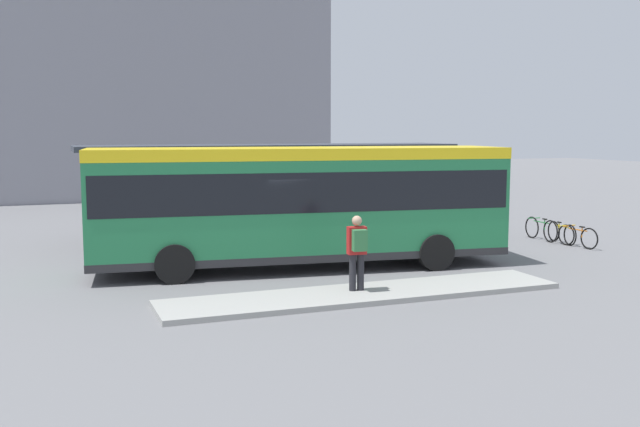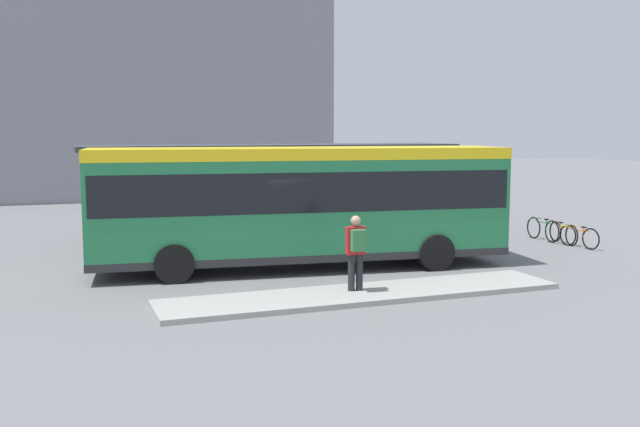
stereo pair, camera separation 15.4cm
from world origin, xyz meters
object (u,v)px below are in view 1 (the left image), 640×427
object	(u,v)px
bicycle_yellow	(562,233)
bicycle_green	(541,229)
city_bus	(301,198)
potted_planter_near_shelter	(342,222)
pedestrian_waiting	(357,248)
bicycle_orange	(578,236)

from	to	relation	value
bicycle_yellow	bicycle_green	distance (m)	0.84
city_bus	bicycle_yellow	xyz separation A→B (m)	(9.45, 0.88, -1.55)
potted_planter_near_shelter	city_bus	bearing A→B (deg)	-128.14
bicycle_green	pedestrian_waiting	bearing A→B (deg)	122.05
bicycle_yellow	city_bus	bearing A→B (deg)	-77.82
bicycle_orange	potted_planter_near_shelter	bearing A→B (deg)	57.61
city_bus	bicycle_orange	size ratio (longest dim) A/B	6.99
city_bus	pedestrian_waiting	world-z (taller)	city_bus
city_bus	bicycle_orange	xyz separation A→B (m)	(9.39, 0.06, -1.55)
bicycle_yellow	bicycle_orange	bearing A→B (deg)	2.94
pedestrian_waiting	bicycle_yellow	xyz separation A→B (m)	(9.38, 4.44, -0.74)
pedestrian_waiting	bicycle_green	xyz separation A→B (m)	(9.19, 5.25, -0.71)
city_bus	bicycle_green	world-z (taller)	city_bus
pedestrian_waiting	bicycle_orange	distance (m)	10.03
bicycle_green	potted_planter_near_shelter	distance (m)	6.87
pedestrian_waiting	bicycle_orange	world-z (taller)	pedestrian_waiting
bicycle_orange	bicycle_yellow	world-z (taller)	bicycle_yellow
city_bus	pedestrian_waiting	bearing A→B (deg)	-81.93
pedestrian_waiting	bicycle_green	world-z (taller)	pedestrian_waiting
city_bus	bicycle_green	xyz separation A→B (m)	(9.26, 1.70, -1.52)
bicycle_yellow	potted_planter_near_shelter	xyz separation A→B (m)	(-6.87, 2.40, 0.39)
city_bus	pedestrian_waiting	xyz separation A→B (m)	(0.06, -3.56, -0.80)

